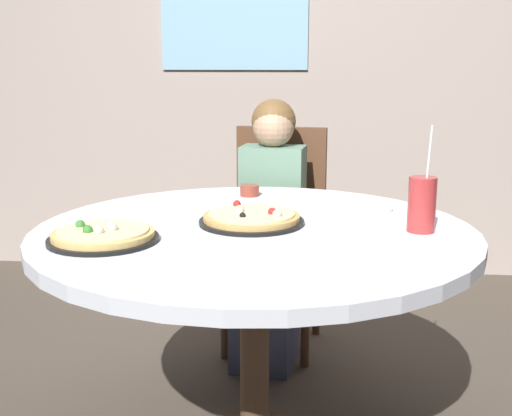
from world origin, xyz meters
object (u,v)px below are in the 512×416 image
at_px(chair_wooden, 277,225).
at_px(diner_child, 269,246).
at_px(dining_table, 254,257).
at_px(pizza_veggie, 252,219).
at_px(soda_cup, 422,204).
at_px(plate_small, 365,208).
at_px(sauce_bowl, 250,190).
at_px(pizza_cheese, 103,236).

xyz_separation_m(chair_wooden, diner_child, (-0.02, -0.18, -0.05)).
distance_m(dining_table, pizza_veggie, 0.12).
xyz_separation_m(dining_table, diner_child, (-0.01, 0.74, -0.18)).
distance_m(soda_cup, plate_small, 0.32).
height_order(chair_wooden, plate_small, chair_wooden).
height_order(diner_child, soda_cup, diner_child).
xyz_separation_m(pizza_veggie, sauce_bowl, (-0.05, 0.42, 0.00)).
xyz_separation_m(diner_child, pizza_cheese, (-0.39, -0.93, 0.28)).
xyz_separation_m(dining_table, pizza_veggie, (-0.01, 0.05, 0.10)).
bearing_deg(pizza_cheese, soda_cup, 12.29).
distance_m(dining_table, pizza_cheese, 0.45).
xyz_separation_m(chair_wooden, pizza_veggie, (-0.03, -0.87, 0.24)).
height_order(dining_table, pizza_cheese, pizza_cheese).
bearing_deg(soda_cup, sauce_bowl, 139.61).
bearing_deg(diner_child, soda_cup, -56.12).
xyz_separation_m(chair_wooden, soda_cup, (0.47, -0.92, 0.30)).
relative_size(pizza_cheese, plate_small, 1.69).
distance_m(chair_wooden, soda_cup, 1.07).
height_order(soda_cup, plate_small, soda_cup).
bearing_deg(dining_table, chair_wooden, 89.28).
xyz_separation_m(pizza_veggie, soda_cup, (0.50, -0.04, 0.06)).
height_order(dining_table, pizza_veggie, pizza_veggie).
relative_size(chair_wooden, diner_child, 0.88).
distance_m(pizza_veggie, pizza_cheese, 0.45).
relative_size(soda_cup, plate_small, 1.71).
distance_m(dining_table, diner_child, 0.76).
height_order(diner_child, sauce_bowl, diner_child).
xyz_separation_m(soda_cup, sauce_bowl, (-0.55, 0.46, -0.06)).
bearing_deg(pizza_cheese, dining_table, 24.83).
bearing_deg(sauce_bowl, chair_wooden, 80.62).
xyz_separation_m(sauce_bowl, plate_small, (0.41, -0.19, -0.02)).
height_order(chair_wooden, sauce_bowl, chair_wooden).
distance_m(diner_child, soda_cup, 0.95).
relative_size(soda_cup, sauce_bowl, 4.39).
distance_m(pizza_cheese, sauce_bowl, 0.74).
distance_m(dining_table, plate_small, 0.46).
height_order(diner_child, pizza_veggie, diner_child).
xyz_separation_m(pizza_veggie, pizza_cheese, (-0.39, -0.24, 0.00)).
relative_size(dining_table, pizza_cheese, 4.31).
xyz_separation_m(dining_table, chair_wooden, (0.01, 0.92, -0.13)).
bearing_deg(plate_small, pizza_veggie, -147.25).
distance_m(pizza_veggie, soda_cup, 0.50).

